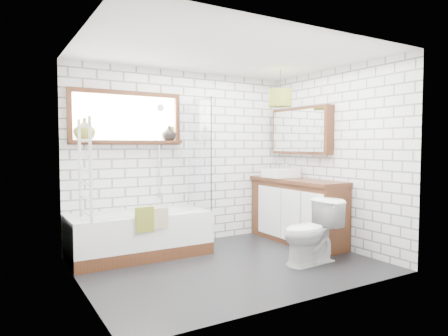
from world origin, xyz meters
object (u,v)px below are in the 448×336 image
pendant (280,98)px  vanity (297,210)px  basin (281,173)px  toilet (311,232)px  bathtub (140,234)px

pendant → vanity: bearing=-0.1°
basin → pendant: pendant is taller
toilet → pendant: bearing=161.5°
vanity → pendant: bearing=179.9°
bathtub → pendant: pendant is taller
bathtub → toilet: 2.17m
basin → toilet: (-0.51, -1.22, -0.62)m
bathtub → basin: 2.31m
vanity → toilet: vanity is taller
pendant → bathtub: bearing=166.9°
vanity → toilet: bearing=-121.7°
basin → pendant: 1.16m
vanity → basin: bearing=101.1°
bathtub → pendant: 2.68m
toilet → pendant: 1.96m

